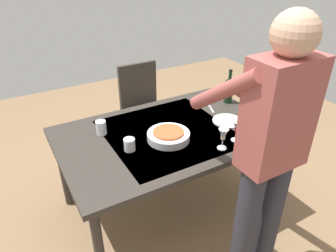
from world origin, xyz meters
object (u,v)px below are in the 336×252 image
(wine_glass_left, at_px, (223,135))
(water_cup_near_right, at_px, (129,145))
(water_cup_near_left, at_px, (101,128))
(dinner_plate_near, at_px, (227,121))
(chair_near, at_px, (143,103))
(dining_table, at_px, (168,139))
(person_server, at_px, (269,149))
(serving_bowl_pasta, at_px, (168,135))
(wine_bottle, at_px, (229,90))
(wine_glass_right, at_px, (237,128))

(wine_glass_left, distance_m, water_cup_near_right, 0.62)
(water_cup_near_left, bearing_deg, dinner_plate_near, 161.20)
(chair_near, height_order, water_cup_near_right, chair_near)
(dining_table, bearing_deg, wine_glass_left, 119.56)
(person_server, xyz_separation_m, wine_glass_left, (-0.02, -0.40, -0.14))
(person_server, height_order, wine_glass_left, person_server)
(water_cup_near_left, distance_m, water_cup_near_right, 0.31)
(serving_bowl_pasta, distance_m, dinner_plate_near, 0.53)
(person_server, distance_m, water_cup_near_left, 1.18)
(chair_near, xyz_separation_m, serving_bowl_pasta, (0.26, 0.99, 0.23))
(chair_near, relative_size, water_cup_near_right, 10.54)
(wine_bottle, bearing_deg, person_server, 61.49)
(dining_table, xyz_separation_m, person_server, (-0.19, 0.77, 0.31))
(water_cup_near_left, bearing_deg, wine_bottle, 178.37)
(wine_bottle, xyz_separation_m, wine_glass_right, (0.35, 0.52, -0.01))
(chair_near, relative_size, water_cup_near_left, 8.89)
(dining_table, relative_size, dinner_plate_near, 6.86)
(dining_table, distance_m, dinner_plate_near, 0.49)
(water_cup_near_right, relative_size, dinner_plate_near, 0.38)
(water_cup_near_right, height_order, dinner_plate_near, water_cup_near_right)
(wine_glass_left, height_order, dinner_plate_near, wine_glass_left)
(water_cup_near_right, distance_m, dinner_plate_near, 0.82)
(chair_near, relative_size, wine_bottle, 3.07)
(wine_bottle, bearing_deg, chair_near, -55.20)
(person_server, relative_size, water_cup_near_right, 19.56)
(chair_near, height_order, person_server, person_server)
(person_server, xyz_separation_m, wine_glass_right, (-0.17, -0.44, -0.14))
(chair_near, xyz_separation_m, water_cup_near_left, (0.65, 0.68, 0.24))
(person_server, relative_size, dinner_plate_near, 7.34)
(water_cup_near_left, distance_m, dinner_plate_near, 0.96)
(person_server, bearing_deg, serving_bowl_pasta, -71.01)
(wine_bottle, distance_m, wine_glass_right, 0.63)
(wine_glass_left, bearing_deg, wine_glass_right, -167.55)
(dining_table, xyz_separation_m, chair_near, (-0.21, -0.89, -0.13))
(dining_table, distance_m, chair_near, 0.93)
(person_server, height_order, dinner_plate_near, person_server)
(dining_table, bearing_deg, water_cup_near_right, 13.07)
(chair_near, height_order, wine_glass_right, chair_near)
(water_cup_near_left, xyz_separation_m, dinner_plate_near, (-0.91, 0.31, -0.05))
(chair_near, xyz_separation_m, water_cup_near_right, (0.55, 0.97, 0.24))
(dining_table, distance_m, wine_glass_right, 0.52)
(water_cup_near_right, relative_size, serving_bowl_pasta, 0.29)
(chair_near, height_order, wine_bottle, wine_bottle)
(dining_table, xyz_separation_m, water_cup_near_right, (0.34, 0.08, 0.11))
(wine_glass_left, bearing_deg, person_server, 86.77)
(serving_bowl_pasta, relative_size, dinner_plate_near, 1.30)
(wine_glass_right, bearing_deg, dinner_plate_near, -116.91)
(dining_table, height_order, dinner_plate_near, dinner_plate_near)
(dining_table, xyz_separation_m, wine_glass_right, (-0.35, 0.34, 0.17))
(person_server, distance_m, wine_glass_right, 0.49)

